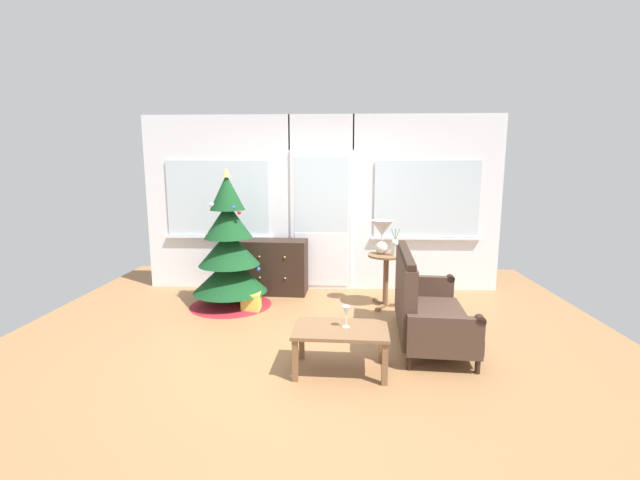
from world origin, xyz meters
TOP-DOWN VIEW (x-y plane):
  - ground_plane at (0.00, 0.00)m, footprint 6.76×6.76m
  - back_wall_with_door at (0.00, 2.08)m, footprint 5.20×0.14m
  - christmas_tree at (-1.16, 1.20)m, footprint 1.07×1.07m
  - dresser_cabinet at (-0.65, 1.79)m, footprint 0.92×0.48m
  - settee_sofa at (1.15, 0.13)m, footprint 0.81×1.55m
  - side_table at (0.88, 1.25)m, footprint 0.50×0.48m
  - table_lamp at (0.82, 1.29)m, footprint 0.28×0.28m
  - flower_vase at (0.98, 1.19)m, footprint 0.11×0.10m
  - coffee_table at (0.29, -0.59)m, footprint 0.86×0.56m
  - wine_glass at (0.33, -0.57)m, footprint 0.08×0.08m
  - gift_box at (-0.85, 1.00)m, footprint 0.23×0.21m

SIDE VIEW (x-z plane):
  - ground_plane at x=0.00m, z-range 0.00..0.00m
  - gift_box at x=-0.85m, z-range 0.00..0.23m
  - coffee_table at x=0.29m, z-range 0.14..0.55m
  - settee_sofa at x=1.15m, z-range -0.10..0.86m
  - dresser_cabinet at x=-0.65m, z-range 0.00..0.78m
  - side_table at x=0.88m, z-range 0.15..0.84m
  - wine_glass at x=0.33m, z-range 0.45..0.64m
  - christmas_tree at x=-1.16m, z-range -0.23..1.58m
  - flower_vase at x=0.98m, z-range 0.64..0.99m
  - table_lamp at x=0.82m, z-range 0.76..1.20m
  - back_wall_with_door at x=0.00m, z-range 0.00..2.55m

